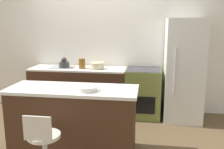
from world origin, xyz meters
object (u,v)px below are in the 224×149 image
(refrigerator, at_px, (183,70))
(kettle, at_px, (64,64))
(mixing_bowl, at_px, (97,65))
(stool_chair, at_px, (44,147))
(oven_range, at_px, (143,93))

(refrigerator, relative_size, kettle, 9.16)
(kettle, height_order, mixing_bowl, kettle)
(kettle, relative_size, mixing_bowl, 0.73)
(refrigerator, bearing_deg, kettle, -179.99)
(refrigerator, relative_size, stool_chair, 2.28)
(mixing_bowl, bearing_deg, kettle, -180.00)
(kettle, bearing_deg, refrigerator, 0.01)
(oven_range, height_order, kettle, kettle)
(kettle, xyz_separation_m, mixing_bowl, (0.64, 0.00, -0.02))
(stool_chair, distance_m, mixing_bowl, 2.15)
(kettle, bearing_deg, stool_chair, -77.77)
(kettle, distance_m, mixing_bowl, 0.64)
(refrigerator, height_order, mixing_bowl, refrigerator)
(oven_range, bearing_deg, stool_chair, -116.61)
(refrigerator, distance_m, stool_chair, 2.76)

